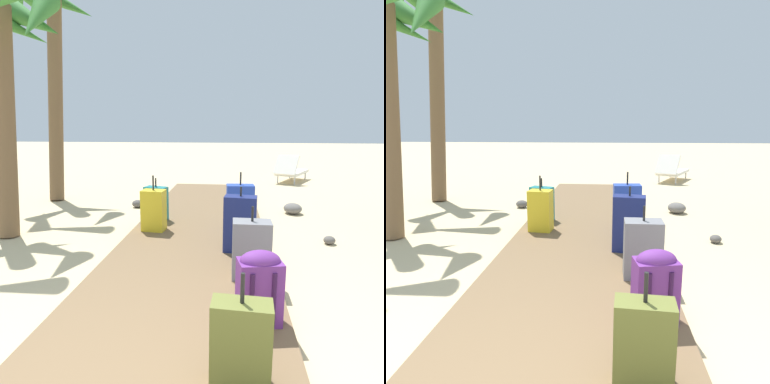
# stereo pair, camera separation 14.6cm
# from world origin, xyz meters

# --- Properties ---
(ground_plane) EXTENTS (60.00, 60.00, 0.00)m
(ground_plane) POSITION_xyz_m (0.00, 3.12, 0.00)
(ground_plane) COLOR #D1BA8C
(boardwalk) EXTENTS (1.93, 7.80, 0.08)m
(boardwalk) POSITION_xyz_m (0.00, 3.90, 0.04)
(boardwalk) COLOR brown
(boardwalk) RESTS_ON ground
(suitcase_navy) EXTENTS (0.40, 0.26, 0.80)m
(suitcase_navy) POSITION_xyz_m (0.59, 3.00, 0.42)
(suitcase_navy) COLOR navy
(suitcase_navy) RESTS_ON boardwalk
(suitcase_teal) EXTENTS (0.40, 0.29, 0.69)m
(suitcase_teal) POSITION_xyz_m (-0.73, 4.27, 0.35)
(suitcase_teal) COLOR #197A7F
(suitcase_teal) RESTS_ON boardwalk
(suitcase_grey) EXTENTS (0.38, 0.24, 0.74)m
(suitcase_grey) POSITION_xyz_m (0.69, 2.28, 0.37)
(suitcase_grey) COLOR slate
(suitcase_grey) RESTS_ON boardwalk
(suitcase_yellow) EXTENTS (0.35, 0.27, 0.81)m
(suitcase_yellow) POSITION_xyz_m (-0.64, 3.71, 0.38)
(suitcase_yellow) COLOR gold
(suitcase_yellow) RESTS_ON boardwalk
(backpack_purple) EXTENTS (0.36, 0.28, 0.59)m
(backpack_purple) POSITION_xyz_m (0.70, 1.49, 0.39)
(backpack_purple) COLOR #6B2D84
(backpack_purple) RESTS_ON boardwalk
(suitcase_blue) EXTENTS (0.40, 0.26, 0.86)m
(suitcase_blue) POSITION_xyz_m (0.61, 3.83, 0.42)
(suitcase_blue) COLOR #2847B7
(suitcase_blue) RESTS_ON boardwalk
(suitcase_olive) EXTENTS (0.36, 0.20, 0.71)m
(suitcase_olive) POSITION_xyz_m (0.55, 0.82, 0.35)
(suitcase_olive) COLOR olive
(suitcase_olive) RESTS_ON boardwalk
(palm_tree_far_left) EXTENTS (1.88, 1.95, 4.70)m
(palm_tree_far_left) POSITION_xyz_m (-3.31, 6.09, 3.52)
(palm_tree_far_left) COLOR brown
(palm_tree_far_left) RESTS_ON ground
(lounge_chair) EXTENTS (1.21, 1.62, 0.81)m
(lounge_chair) POSITION_xyz_m (2.19, 8.97, 0.33)
(lounge_chair) COLOR white
(lounge_chair) RESTS_ON ground
(rock_right_mid) EXTENTS (0.22, 0.22, 0.11)m
(rock_right_mid) POSITION_xyz_m (1.83, 3.62, 0.06)
(rock_right_mid) COLOR #5B5651
(rock_right_mid) RESTS_ON ground
(rock_right_near) EXTENTS (0.43, 0.44, 0.20)m
(rock_right_near) POSITION_xyz_m (1.61, 5.23, 0.10)
(rock_right_near) COLOR slate
(rock_right_near) RESTS_ON ground
(rock_left_far) EXTENTS (0.25, 0.23, 0.15)m
(rock_left_far) POSITION_xyz_m (-1.36, 5.38, 0.08)
(rock_left_far) COLOR #5B5651
(rock_left_far) RESTS_ON ground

